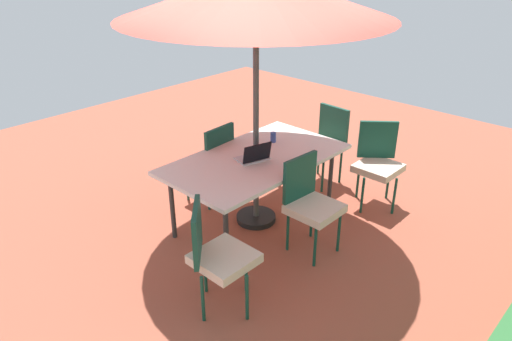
{
  "coord_description": "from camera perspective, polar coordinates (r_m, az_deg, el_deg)",
  "views": [
    {
      "loc": [
        3.33,
        3.11,
        2.86
      ],
      "look_at": [
        0.0,
        0.0,
        0.62
      ],
      "focal_mm": 33.27,
      "sensor_mm": 36.0,
      "label": 1
    }
  ],
  "objects": [
    {
      "name": "chair_west",
      "position": [
        6.04,
        8.33,
        3.45
      ],
      "size": [
        0.47,
        0.46,
        0.98
      ],
      "rotation": [
        0.0,
        0.0,
        1.51
      ],
      "color": "beige",
      "rests_on": "ground_plane"
    },
    {
      "name": "laptop",
      "position": [
        4.92,
        -0.27,
        1.71
      ],
      "size": [
        0.38,
        0.32,
        0.21
      ],
      "rotation": [
        0.0,
        0.0,
        -0.28
      ],
      "color": "#B7B7BC",
      "rests_on": "dining_table"
    },
    {
      "name": "cup",
      "position": [
        5.38,
        2.08,
        4.03
      ],
      "size": [
        0.06,
        0.06,
        0.12
      ],
      "primitive_type": "cylinder",
      "color": "#334C99",
      "rests_on": "dining_table"
    },
    {
      "name": "chair_northeast",
      "position": [
        3.94,
        -4.77,
        -9.79
      ],
      "size": [
        0.59,
        0.59,
        0.98
      ],
      "rotation": [
        0.0,
        0.0,
        3.93
      ],
      "color": "beige",
      "rests_on": "ground_plane"
    },
    {
      "name": "dining_table",
      "position": [
        5.03,
        0.0,
        1.07
      ],
      "size": [
        1.97,
        1.1,
        0.78
      ],
      "color": "silver",
      "rests_on": "ground_plane"
    },
    {
      "name": "chair_northwest",
      "position": [
        5.64,
        14.44,
        1.15
      ],
      "size": [
        0.59,
        0.58,
        0.98
      ],
      "rotation": [
        0.0,
        0.0,
        2.27
      ],
      "color": "beige",
      "rests_on": "ground_plane"
    },
    {
      "name": "ground_plane",
      "position": [
        5.39,
        0.0,
        -6.03
      ],
      "size": [
        10.0,
        10.0,
        0.02
      ],
      "primitive_type": "cube",
      "color": "#9E4C38"
    },
    {
      "name": "chair_south",
      "position": [
        5.53,
        -5.41,
        1.39
      ],
      "size": [
        0.46,
        0.47,
        0.98
      ],
      "rotation": [
        0.0,
        0.0,
        0.06
      ],
      "color": "beige",
      "rests_on": "ground_plane"
    },
    {
      "name": "chair_north",
      "position": [
        4.67,
        6.54,
        -3.64
      ],
      "size": [
        0.47,
        0.48,
        0.98
      ],
      "rotation": [
        0.0,
        0.0,
        3.07
      ],
      "color": "beige",
      "rests_on": "ground_plane"
    }
  ]
}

